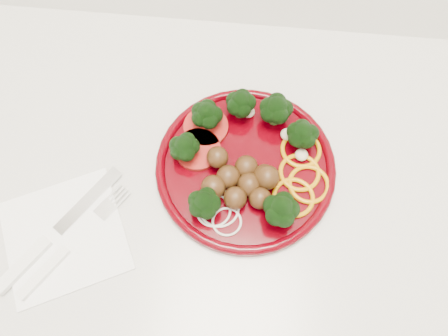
# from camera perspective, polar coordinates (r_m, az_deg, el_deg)

# --- Properties ---
(counter) EXTENTS (2.40, 0.60, 0.90)m
(counter) POSITION_cam_1_polar(r_m,az_deg,el_deg) (1.09, -13.55, -9.80)
(counter) COLOR beige
(counter) RESTS_ON ground
(plate) EXTENTS (0.26, 0.26, 0.06)m
(plate) POSITION_cam_1_polar(r_m,az_deg,el_deg) (0.62, 2.73, 0.84)
(plate) COLOR #420006
(plate) RESTS_ON counter
(napkin) EXTENTS (0.21, 0.21, 0.00)m
(napkin) POSITION_cam_1_polar(r_m,az_deg,el_deg) (0.64, -20.09, -8.29)
(napkin) COLOR white
(napkin) RESTS_ON counter
(knife) EXTENTS (0.13, 0.19, 0.01)m
(knife) POSITION_cam_1_polar(r_m,az_deg,el_deg) (0.64, -22.39, -9.11)
(knife) COLOR silver
(knife) RESTS_ON napkin
(fork) EXTENTS (0.12, 0.17, 0.01)m
(fork) POSITION_cam_1_polar(r_m,az_deg,el_deg) (0.63, -20.96, -11.02)
(fork) COLOR white
(fork) RESTS_ON napkin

